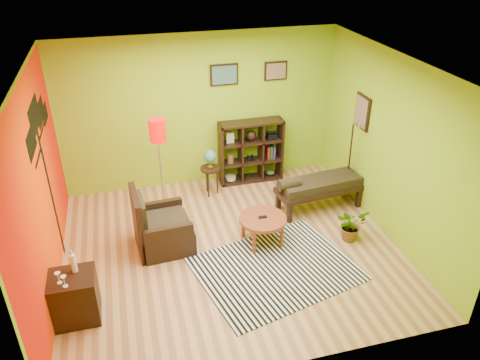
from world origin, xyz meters
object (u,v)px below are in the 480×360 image
object	(u,v)px
side_cabinet	(75,297)
potted_plant	(351,228)
floor_lamp	(158,140)
armchair	(160,230)
coffee_table	(263,221)
globe_table	(210,161)
bench	(318,186)
cube_shelf	(252,151)

from	to	relation	value
side_cabinet	potted_plant	size ratio (longest dim) A/B	1.86
floor_lamp	armchair	bearing A→B (deg)	-100.73
armchair	potted_plant	bearing A→B (deg)	-10.93
armchair	potted_plant	world-z (taller)	armchair
coffee_table	potted_plant	world-z (taller)	coffee_table
armchair	floor_lamp	distance (m)	1.40
globe_table	bench	xyz separation A→B (m)	(1.67, -0.95, -0.22)
side_cabinet	floor_lamp	bearing A→B (deg)	56.76
floor_lamp	cube_shelf	distance (m)	2.14
potted_plant	bench	bearing A→B (deg)	99.39
coffee_table	bench	distance (m)	1.38
cube_shelf	bench	bearing A→B (deg)	-58.30
armchair	cube_shelf	bearing A→B (deg)	41.29
armchair	potted_plant	xyz separation A→B (m)	(2.90, -0.56, -0.10)
coffee_table	armchair	world-z (taller)	armchair
bench	coffee_table	bearing A→B (deg)	-150.19
armchair	side_cabinet	xyz separation A→B (m)	(-1.18, -1.20, 0.03)
floor_lamp	potted_plant	world-z (taller)	floor_lamp
coffee_table	potted_plant	distance (m)	1.40
cube_shelf	armchair	bearing A→B (deg)	-138.71
globe_table	side_cabinet	bearing A→B (deg)	-131.31
cube_shelf	coffee_table	bearing A→B (deg)	-101.34
floor_lamp	cube_shelf	bearing A→B (deg)	26.02
coffee_table	globe_table	distance (m)	1.72
potted_plant	cube_shelf	bearing A→B (deg)	113.00
armchair	globe_table	size ratio (longest dim) A/B	1.13
coffee_table	armchair	distance (m)	1.57
side_cabinet	cube_shelf	bearing A→B (deg)	43.01
side_cabinet	cube_shelf	world-z (taller)	cube_shelf
side_cabinet	potted_plant	world-z (taller)	side_cabinet
coffee_table	floor_lamp	world-z (taller)	floor_lamp
armchair	globe_table	world-z (taller)	armchair
armchair	side_cabinet	bearing A→B (deg)	-134.36
floor_lamp	globe_table	world-z (taller)	floor_lamp
bench	floor_lamp	bearing A→B (deg)	170.60
cube_shelf	bench	size ratio (longest dim) A/B	0.76
side_cabinet	bench	world-z (taller)	side_cabinet
coffee_table	globe_table	world-z (taller)	globe_table
coffee_table	bench	bearing A→B (deg)	29.81
armchair	floor_lamp	size ratio (longest dim) A/B	0.57
floor_lamp	bench	xyz separation A→B (m)	(2.58, -0.43, -0.97)
coffee_table	cube_shelf	size ratio (longest dim) A/B	0.61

